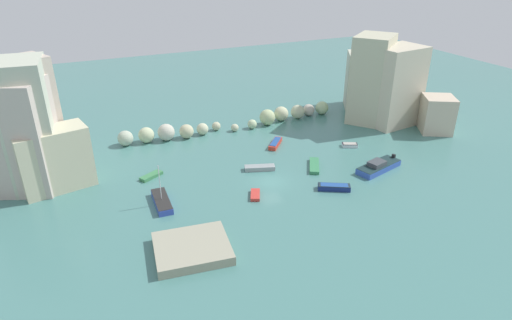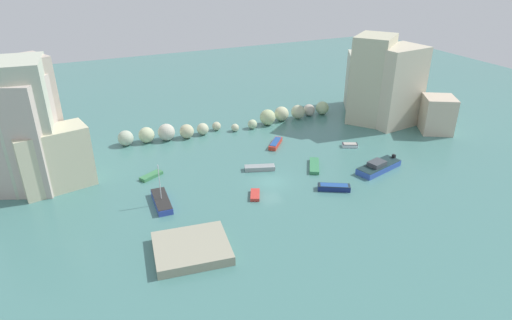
{
  "view_description": "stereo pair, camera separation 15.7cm",
  "coord_description": "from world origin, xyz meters",
  "px_view_note": "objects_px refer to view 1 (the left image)",
  "views": [
    {
      "loc": [
        -22.32,
        -44.09,
        27.05
      ],
      "look_at": [
        0.0,
        4.77,
        1.0
      ],
      "focal_mm": 30.82,
      "sensor_mm": 36.0,
      "label": 1
    },
    {
      "loc": [
        -22.18,
        -44.16,
        27.05
      ],
      "look_at": [
        0.0,
        4.77,
        1.0
      ],
      "focal_mm": 30.82,
      "sensor_mm": 36.0,
      "label": 2
    }
  ],
  "objects_px": {
    "stone_dock": "(192,248)",
    "moored_boat_8": "(275,143)",
    "moored_boat_3": "(151,176)",
    "moored_boat_6": "(255,195)",
    "moored_boat_1": "(350,145)",
    "moored_boat_5": "(378,166)",
    "moored_boat_0": "(260,168)",
    "moored_boat_4": "(162,201)",
    "moored_boat_2": "(334,187)",
    "moored_boat_7": "(314,166)"
  },
  "relations": [
    {
      "from": "moored_boat_2",
      "to": "moored_boat_6",
      "type": "distance_m",
      "value": 9.89
    },
    {
      "from": "moored_boat_1",
      "to": "moored_boat_8",
      "type": "height_order",
      "value": "moored_boat_8"
    },
    {
      "from": "moored_boat_0",
      "to": "moored_boat_6",
      "type": "distance_m",
      "value": 7.06
    },
    {
      "from": "moored_boat_5",
      "to": "moored_boat_0",
      "type": "bearing_deg",
      "value": -39.73
    },
    {
      "from": "moored_boat_3",
      "to": "moored_boat_7",
      "type": "height_order",
      "value": "moored_boat_7"
    },
    {
      "from": "moored_boat_2",
      "to": "moored_boat_6",
      "type": "bearing_deg",
      "value": -165.83
    },
    {
      "from": "moored_boat_1",
      "to": "moored_boat_2",
      "type": "relative_size",
      "value": 0.63
    },
    {
      "from": "moored_boat_1",
      "to": "moored_boat_6",
      "type": "distance_m",
      "value": 20.44
    },
    {
      "from": "moored_boat_1",
      "to": "moored_boat_5",
      "type": "bearing_deg",
      "value": -71.53
    },
    {
      "from": "moored_boat_4",
      "to": "moored_boat_7",
      "type": "distance_m",
      "value": 21.24
    },
    {
      "from": "stone_dock",
      "to": "moored_boat_7",
      "type": "height_order",
      "value": "stone_dock"
    },
    {
      "from": "moored_boat_1",
      "to": "moored_boat_3",
      "type": "bearing_deg",
      "value": -159.18
    },
    {
      "from": "stone_dock",
      "to": "moored_boat_1",
      "type": "xyz_separation_m",
      "value": [
        29.13,
        14.72,
        -0.21
      ]
    },
    {
      "from": "moored_boat_6",
      "to": "stone_dock",
      "type": "bearing_deg",
      "value": -29.05
    },
    {
      "from": "moored_boat_4",
      "to": "moored_boat_8",
      "type": "xyz_separation_m",
      "value": [
        19.71,
        9.64,
        -0.07
      ]
    },
    {
      "from": "stone_dock",
      "to": "moored_boat_2",
      "type": "xyz_separation_m",
      "value": [
        19.65,
        4.68,
        -0.12
      ]
    },
    {
      "from": "stone_dock",
      "to": "moored_boat_5",
      "type": "height_order",
      "value": "moored_boat_5"
    },
    {
      "from": "moored_boat_8",
      "to": "moored_boat_7",
      "type": "bearing_deg",
      "value": -128.65
    },
    {
      "from": "moored_boat_1",
      "to": "moored_boat_2",
      "type": "height_order",
      "value": "moored_boat_2"
    },
    {
      "from": "moored_boat_1",
      "to": "moored_boat_3",
      "type": "height_order",
      "value": "moored_boat_1"
    },
    {
      "from": "stone_dock",
      "to": "moored_boat_8",
      "type": "bearing_deg",
      "value": 45.9
    },
    {
      "from": "moored_boat_1",
      "to": "moored_boat_2",
      "type": "distance_m",
      "value": 13.81
    },
    {
      "from": "moored_boat_4",
      "to": "moored_boat_7",
      "type": "bearing_deg",
      "value": 95.39
    },
    {
      "from": "moored_boat_6",
      "to": "moored_boat_4",
      "type": "bearing_deg",
      "value": -79.73
    },
    {
      "from": "moored_boat_6",
      "to": "moored_boat_8",
      "type": "xyz_separation_m",
      "value": [
        9.04,
        12.5,
        0.14
      ]
    },
    {
      "from": "stone_dock",
      "to": "moored_boat_3",
      "type": "height_order",
      "value": "stone_dock"
    },
    {
      "from": "moored_boat_6",
      "to": "moored_boat_7",
      "type": "xyz_separation_m",
      "value": [
        10.56,
        3.75,
        0.02
      ]
    },
    {
      "from": "moored_boat_2",
      "to": "moored_boat_8",
      "type": "relative_size",
      "value": 1.05
    },
    {
      "from": "moored_boat_3",
      "to": "moored_boat_8",
      "type": "xyz_separation_m",
      "value": [
        19.36,
        2.42,
        0.12
      ]
    },
    {
      "from": "moored_boat_1",
      "to": "moored_boat_8",
      "type": "distance_m",
      "value": 11.18
    },
    {
      "from": "moored_boat_2",
      "to": "moored_boat_8",
      "type": "distance_m",
      "value": 15.09
    },
    {
      "from": "moored_boat_3",
      "to": "moored_boat_1",
      "type": "bearing_deg",
      "value": 146.75
    },
    {
      "from": "moored_boat_0",
      "to": "moored_boat_2",
      "type": "height_order",
      "value": "moored_boat_2"
    },
    {
      "from": "stone_dock",
      "to": "moored_boat_4",
      "type": "xyz_separation_m",
      "value": [
        -0.56,
        10.12,
        -0.08
      ]
    },
    {
      "from": "stone_dock",
      "to": "moored_boat_1",
      "type": "height_order",
      "value": "stone_dock"
    },
    {
      "from": "moored_boat_2",
      "to": "moored_boat_8",
      "type": "height_order",
      "value": "same"
    },
    {
      "from": "stone_dock",
      "to": "moored_boat_1",
      "type": "bearing_deg",
      "value": 26.81
    },
    {
      "from": "moored_boat_5",
      "to": "moored_boat_3",
      "type": "bearing_deg",
      "value": -35.6
    },
    {
      "from": "moored_boat_3",
      "to": "moored_boat_5",
      "type": "relative_size",
      "value": 0.45
    },
    {
      "from": "stone_dock",
      "to": "moored_boat_0",
      "type": "relative_size",
      "value": 1.71
    },
    {
      "from": "moored_boat_1",
      "to": "moored_boat_8",
      "type": "bearing_deg",
      "value": 179.14
    },
    {
      "from": "stone_dock",
      "to": "moored_boat_7",
      "type": "bearing_deg",
      "value": 28.04
    },
    {
      "from": "moored_boat_0",
      "to": "moored_boat_3",
      "type": "height_order",
      "value": "moored_boat_0"
    },
    {
      "from": "moored_boat_3",
      "to": "moored_boat_6",
      "type": "bearing_deg",
      "value": 107.51
    },
    {
      "from": "stone_dock",
      "to": "moored_boat_6",
      "type": "xyz_separation_m",
      "value": [
        10.11,
        7.26,
        -0.28
      ]
    },
    {
      "from": "moored_boat_0",
      "to": "moored_boat_2",
      "type": "relative_size",
      "value": 1.05
    },
    {
      "from": "moored_boat_4",
      "to": "moored_boat_5",
      "type": "xyz_separation_m",
      "value": [
        28.66,
        -3.37,
        0.12
      ]
    },
    {
      "from": "moored_boat_1",
      "to": "moored_boat_6",
      "type": "height_order",
      "value": "moored_boat_1"
    },
    {
      "from": "moored_boat_1",
      "to": "moored_boat_5",
      "type": "relative_size",
      "value": 0.35
    },
    {
      "from": "stone_dock",
      "to": "moored_boat_3",
      "type": "bearing_deg",
      "value": 90.7
    }
  ]
}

